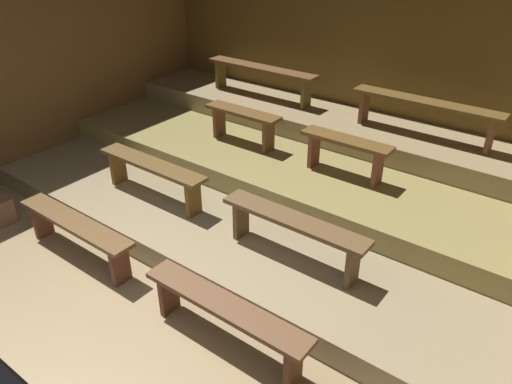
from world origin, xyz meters
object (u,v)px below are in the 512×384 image
Objects in this scene: bench_middle_left at (243,119)px; bench_lower_right at (293,227)px; bench_upper_left at (261,73)px; bench_lower_left at (152,170)px; bench_floor_left at (76,229)px; bench_middle_right at (346,148)px; bench_floor_right at (225,312)px; bench_upper_right at (425,108)px.

bench_lower_right is at bearing -39.28° from bench_middle_left.
bench_upper_left is (-2.10, 2.33, 0.50)m from bench_lower_right.
bench_lower_left is at bearing -83.80° from bench_upper_left.
bench_lower_left and bench_lower_right have the same top height.
bench_upper_left is at bearing 93.75° from bench_floor_left.
bench_lower_right is 2.12m from bench_middle_left.
bench_middle_right reaches higher than bench_floor_left.
bench_lower_left is (0.04, 1.00, 0.24)m from bench_floor_left.
bench_lower_right is at bearing 0.00° from bench_lower_left.
bench_floor_right is 2.91m from bench_middle_left.
bench_upper_left reaches higher than bench_lower_right.
bench_floor_left is 1.91m from bench_floor_right.
bench_middle_left is at bearing 140.72° from bench_lower_right.
bench_upper_left is at bearing 180.00° from bench_upper_right.
bench_upper_right reaches higher than bench_middle_right.
bench_upper_right is at bearing 83.80° from bench_lower_right.
bench_lower_left is 3.18m from bench_upper_right.
bench_lower_left reaches higher than bench_floor_left.
bench_floor_left is 1.05× the size of bench_lower_left.
bench_floor_left and bench_floor_right have the same top height.
bench_lower_left is 1.41× the size of bench_middle_left.
bench_lower_right is 0.83× the size of bench_upper_left.
bench_middle_left is 1.42m from bench_middle_right.
bench_upper_left is (-0.46, 1.00, 0.27)m from bench_middle_left.
bench_upper_right reaches higher than bench_floor_left.
bench_lower_right is 1.41× the size of bench_middle_right.
bench_middle_left reaches higher than bench_floor_right.
bench_middle_right is (-0.25, 2.33, 0.47)m from bench_floor_right.
bench_lower_left is at bearing -131.93° from bench_upper_right.
bench_upper_left is at bearing 152.09° from bench_middle_right.
bench_lower_left is (-1.88, 1.00, 0.24)m from bench_floor_right.
bench_middle_left is at bearing -152.09° from bench_upper_right.
bench_lower_right is at bearing 92.01° from bench_floor_right.
bench_floor_right is 1.05× the size of bench_lower_right.
bench_middle_left and bench_middle_right have the same top height.
bench_lower_left is 0.83× the size of bench_upper_left.
bench_lower_right is (-0.04, 1.00, 0.24)m from bench_floor_right.
bench_lower_right is at bearing 28.02° from bench_floor_left.
bench_floor_right is at bearing -87.99° from bench_lower_right.
bench_upper_right is at bearing 86.25° from bench_floor_right.
bench_lower_left is 1.00× the size of bench_lower_right.
bench_floor_left is 1.48× the size of bench_middle_left.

